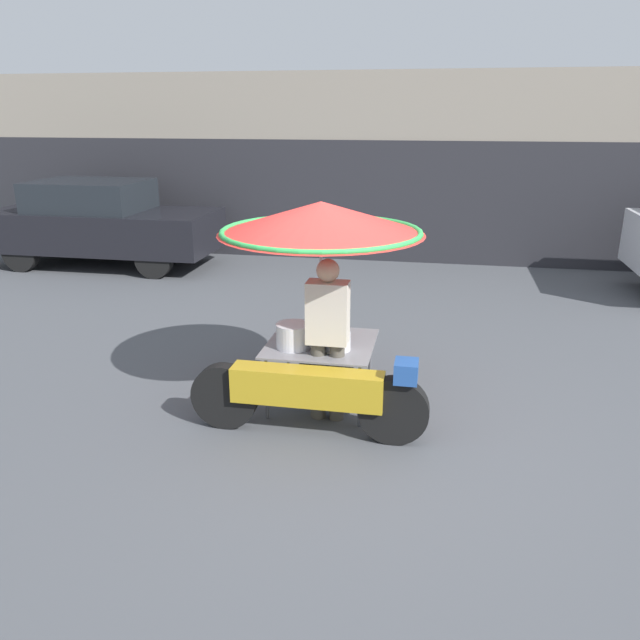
% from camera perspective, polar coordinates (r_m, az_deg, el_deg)
% --- Properties ---
extents(ground_plane, '(36.00, 36.00, 0.00)m').
position_cam_1_polar(ground_plane, '(5.81, 3.21, -10.22)').
color(ground_plane, '#4C4F54').
extents(shopfront_building, '(28.00, 2.06, 3.51)m').
position_cam_1_polar(shopfront_building, '(13.11, 8.30, 13.77)').
color(shopfront_building, gray).
rests_on(shopfront_building, ground).
extents(vendor_motorcycle_cart, '(2.17, 1.92, 2.02)m').
position_cam_1_polar(vendor_motorcycle_cart, '(5.75, -0.05, 6.19)').
color(vendor_motorcycle_cart, black).
rests_on(vendor_motorcycle_cart, ground).
extents(vendor_person, '(0.38, 0.22, 1.56)m').
position_cam_1_polar(vendor_person, '(5.71, 0.71, -1.14)').
color(vendor_person, '#4C473D').
rests_on(vendor_person, ground).
extents(parked_car, '(4.21, 1.71, 1.59)m').
position_cam_1_polar(parked_car, '(12.50, -19.36, 8.39)').
color(parked_car, black).
rests_on(parked_car, ground).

